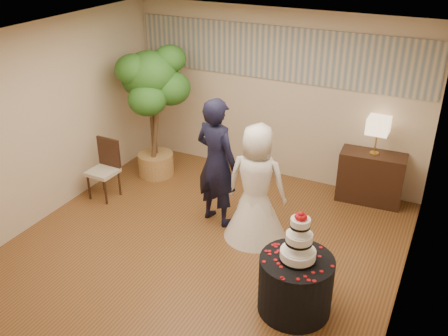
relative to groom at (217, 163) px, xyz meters
The scene contains 15 objects.
floor 1.18m from the groom, 77.05° to the right, with size 5.00×5.00×0.00m, color brown.
ceiling 1.98m from the groom, 77.05° to the right, with size 5.00×5.00×0.00m, color white.
wall_back 1.87m from the groom, 84.97° to the left, with size 5.00×0.06×2.80m, color beige.
wall_front 3.23m from the groom, 87.15° to the right, with size 5.00×0.06×2.80m, color beige.
wall_left 2.48m from the groom, 163.54° to the right, with size 0.06×5.00×2.80m, color beige.
wall_right 2.78m from the groom, 14.58° to the right, with size 0.06×5.00×2.80m, color beige.
mural_border 2.13m from the groom, 84.92° to the left, with size 4.90×0.02×0.85m, color #98978B.
groom is the anchor object (origin of this frame).
bride 0.68m from the groom, 10.21° to the right, with size 0.87×0.87×1.67m, color white.
cake_table 2.16m from the groom, 38.06° to the right, with size 0.83×0.83×0.69m, color black.
wedding_cake 2.08m from the groom, 38.06° to the right, with size 0.40×0.40×0.61m, color white, non-canonical shape.
console 2.51m from the groom, 39.90° to the left, with size 0.97×0.43×0.81m, color black.
table_lamp 2.45m from the groom, 39.90° to the left, with size 0.32×0.32×0.58m, color beige, non-canonical shape.
ficus_tree 1.84m from the groom, 152.28° to the left, with size 1.08×1.08×2.27m, color #2A601E, non-canonical shape.
side_chair 1.98m from the groom, behind, with size 0.44×0.46×0.95m, color black, non-canonical shape.
Camera 1 is at (2.70, -4.87, 4.01)m, focal length 40.00 mm.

